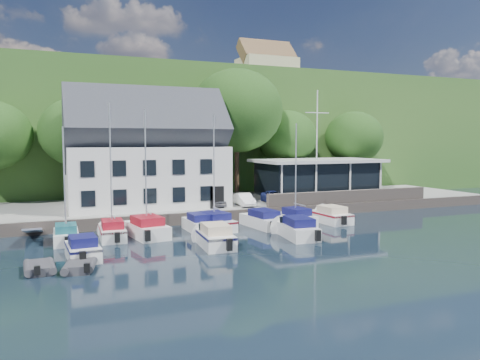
{
  "coord_description": "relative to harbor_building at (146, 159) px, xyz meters",
  "views": [
    {
      "loc": [
        -15.19,
        -26.8,
        7.08
      ],
      "look_at": [
        -0.69,
        9.0,
        3.81
      ],
      "focal_mm": 35.0,
      "sensor_mm": 36.0,
      "label": 1
    }
  ],
  "objects": [
    {
      "name": "boat_r1_3",
      "position": [
        2.34,
        -8.55,
        -4.63
      ],
      "size": [
        1.89,
        5.54,
        1.44
      ],
      "primitive_type": null,
      "rotation": [
        0.0,
        0.0,
        0.02
      ],
      "color": "silver",
      "rests_on": "ground"
    },
    {
      "name": "boat_r1_4",
      "position": [
        3.67,
        -8.55,
        -0.9
      ],
      "size": [
        3.12,
        6.34,
        8.91
      ],
      "primitive_type": null,
      "rotation": [
        0.0,
        0.0,
        0.17
      ],
      "color": "silver",
      "rests_on": "ground"
    },
    {
      "name": "tree_2",
      "position": [
        4.29,
        5.74,
        1.06
      ],
      "size": [
        7.91,
        7.91,
        10.81
      ],
      "primitive_type": null,
      "color": "#1A3810",
      "rests_on": "quay"
    },
    {
      "name": "boat_r2_0",
      "position": [
        -6.59,
        -14.32,
        -4.63
      ],
      "size": [
        2.24,
        5.04,
        1.44
      ],
      "primitive_type": null,
      "rotation": [
        0.0,
        0.0,
        0.06
      ],
      "color": "silver",
      "rests_on": "ground"
    },
    {
      "name": "ground",
      "position": [
        7.0,
        -16.5,
        -5.35
      ],
      "size": [
        180.0,
        180.0,
        0.0
      ],
      "primitive_type": "plane",
      "color": "black",
      "rests_on": "ground"
    },
    {
      "name": "dinghy_0",
      "position": [
        -8.95,
        -16.27,
        -5.03
      ],
      "size": [
        1.81,
        2.83,
        0.64
      ],
      "primitive_type": null,
      "rotation": [
        0.0,
        0.0,
        0.07
      ],
      "color": "#35353A",
      "rests_on": "ground"
    },
    {
      "name": "tree_5",
      "position": [
        26.39,
        4.78,
        0.47
      ],
      "size": [
        7.06,
        7.06,
        9.65
      ],
      "primitive_type": null,
      "color": "#1A3810",
      "rests_on": "quay"
    },
    {
      "name": "quay_face",
      "position": [
        7.0,
        -5.5,
        -4.85
      ],
      "size": [
        60.0,
        0.3,
        1.0
      ],
      "primitive_type": "cube",
      "color": "#70625A",
      "rests_on": "ground"
    },
    {
      "name": "car_white",
      "position": [
        8.44,
        -3.31,
        -3.77
      ],
      "size": [
        1.54,
        3.64,
        1.17
      ],
      "primitive_type": "imported",
      "rotation": [
        0.0,
        0.0,
        -0.09
      ],
      "color": "white",
      "rests_on": "quay"
    },
    {
      "name": "tree_1",
      "position": [
        -5.61,
        5.33,
        0.79
      ],
      "size": [
        7.53,
        7.53,
        10.29
      ],
      "primitive_type": null,
      "color": "#1A3810",
      "rests_on": "quay"
    },
    {
      "name": "dinghy_1",
      "position": [
        -6.87,
        -16.72,
        -5.02
      ],
      "size": [
        2.24,
        3.14,
        0.67
      ],
      "primitive_type": null,
      "rotation": [
        0.0,
        0.0,
        -0.2
      ],
      "color": "#35353A",
      "rests_on": "ground"
    },
    {
      "name": "hillside",
      "position": [
        7.0,
        45.5,
        2.65
      ],
      "size": [
        160.0,
        75.0,
        16.0
      ],
      "primitive_type": "cube",
      "color": "#2A521F",
      "rests_on": "ground"
    },
    {
      "name": "club_pavilion",
      "position": [
        18.0,
        -0.5,
        -2.3
      ],
      "size": [
        13.2,
        7.2,
        4.1
      ],
      "primitive_type": null,
      "color": "black",
      "rests_on": "quay"
    },
    {
      "name": "seawall",
      "position": [
        19.0,
        -5.1,
        -3.75
      ],
      "size": [
        18.0,
        0.5,
        1.2
      ],
      "primitive_type": "cube",
      "color": "#70625A",
      "rests_on": "quay"
    },
    {
      "name": "boat_r1_2",
      "position": [
        -1.81,
        -9.25,
        -0.55
      ],
      "size": [
        3.36,
        6.8,
        9.61
      ],
      "primitive_type": null,
      "rotation": [
        0.0,
        0.0,
        0.16
      ],
      "color": "silver",
      "rests_on": "ground"
    },
    {
      "name": "boat_r1_6",
      "position": [
        10.6,
        -9.23,
        -0.78
      ],
      "size": [
        2.78,
        5.77,
        9.13
      ],
      "primitive_type": null,
      "rotation": [
        0.0,
        0.0,
        0.13
      ],
      "color": "silver",
      "rests_on": "ground"
    },
    {
      "name": "gangway",
      "position": [
        -9.5,
        -7.5,
        -5.35
      ],
      "size": [
        1.2,
        6.0,
        1.4
      ],
      "primitive_type": null,
      "color": "silver",
      "rests_on": "ground"
    },
    {
      "name": "quay",
      "position": [
        7.0,
        1.0,
        -4.85
      ],
      "size": [
        60.0,
        13.0,
        1.0
      ],
      "primitive_type": "cube",
      "color": "gray",
      "rests_on": "ground"
    },
    {
      "name": "boat_r1_7",
      "position": [
        14.05,
        -9.21,
        -4.61
      ],
      "size": [
        2.53,
        5.93,
        1.48
      ],
      "primitive_type": null,
      "rotation": [
        0.0,
        0.0,
        0.06
      ],
      "color": "silver",
      "rests_on": "ground"
    },
    {
      "name": "flagpole",
      "position": [
        16.08,
        -3.5,
        1.14
      ],
      "size": [
        2.63,
        0.2,
        10.98
      ],
      "primitive_type": null,
      "color": "silver",
      "rests_on": "quay"
    },
    {
      "name": "field_patch",
      "position": [
        15.0,
        53.5,
        10.8
      ],
      "size": [
        50.0,
        30.0,
        0.3
      ],
      "primitive_type": "cube",
      "color": "olive",
      "rests_on": "hillside"
    },
    {
      "name": "tree_3",
      "position": [
        10.91,
        4.8,
        2.61
      ],
      "size": [
        10.18,
        10.18,
        13.92
      ],
      "primitive_type": null,
      "color": "#1A3810",
      "rests_on": "quay"
    },
    {
      "name": "boat_r1_0",
      "position": [
        -7.39,
        -9.21,
        -1.24
      ],
      "size": [
        1.85,
        5.23,
        8.22
      ],
      "primitive_type": null,
      "rotation": [
        0.0,
        0.0,
        -0.01
      ],
      "color": "silver",
      "rests_on": "ground"
    },
    {
      "name": "harbor_building",
      "position": [
        0.0,
        0.0,
        0.0
      ],
      "size": [
        14.4,
        8.2,
        8.7
      ],
      "primitive_type": null,
      "color": "silver",
      "rests_on": "quay"
    },
    {
      "name": "boat_r1_1",
      "position": [
        -4.28,
        -9.18,
        -0.93
      ],
      "size": [
        2.05,
        5.68,
        8.84
      ],
      "primitive_type": null,
      "rotation": [
        0.0,
        0.0,
        -0.04
      ],
      "color": "silver",
      "rests_on": "ground"
    },
    {
      "name": "car_dgrey",
      "position": [
        8.86,
        -2.58,
        -3.81
      ],
      "size": [
        2.32,
        4.0,
        1.09
      ],
      "primitive_type": "imported",
      "rotation": [
        0.0,
        0.0,
        -0.22
      ],
      "color": "#323237",
      "rests_on": "quay"
    },
    {
      "name": "car_silver",
      "position": [
        5.97,
        -2.69,
        -3.8
      ],
      "size": [
        1.71,
        3.39,
        1.11
      ],
      "primitive_type": "imported",
      "rotation": [
        0.0,
        0.0,
        -0.13
      ],
      "color": "#9F9FA4",
      "rests_on": "quay"
    },
    {
      "name": "tree_4",
      "position": [
        17.63,
        5.77,
        0.46
      ],
      "size": [
        7.04,
        7.04,
        9.63
      ],
      "primitive_type": null,
      "color": "#1A3810",
      "rests_on": "quay"
    },
    {
      "name": "farmhouse",
      "position": [
        29.0,
        35.5,
        14.75
      ],
      "size": [
        10.4,
        7.0,
        8.2
      ],
      "primitive_type": null,
      "color": "#BFB28E",
      "rests_on": "hillside"
    },
    {
      "name": "boat_r2_3",
      "position": [
        8.34,
        -13.61,
        -4.58
      ],
      "size": [
        2.84,
        6.57,
        1.54
      ],
      "primitive_type": null,
      "rotation": [
        0.0,
        0.0,
        -0.12
      ],
      "color": "silver",
      "rests_on": "ground"
    },
    {
      "name": "boat_r2_2",
      "position": [
        1.82,
        -14.08,
        -4.57
      ],
      "size": [
        2.51,
        6.22,
        1.56
      ],
      "primitive_type": null,
      "rotation": [
        0.0,
        0.0,
        -0.07
      ],
      "color": "silver",
      "rests_on": "ground"
    },
    {
      "name": "car_blue",
      "position": [
        11.87,
        -2.67,
        -3.71
      ],
      "size": [
        2.16,
        3.93,
        1.27
      ],
      "primitive_type": "imported",
      "rotation": [
        0.0,
        0.0,
        -0.2
      ],
      "color": "#2E3C8C",
      "rests_on": "quay"
    },
    {
      "name": "boat_r1_5",
      "position": [
        7.74,
        -8.9,
        -4.62
      ],
      "size": [
        2.83,
        6.8,
        1.47
      ],
      "primitive_type": null,
      "rotation": [
        0.0,
        0.0,
        0.11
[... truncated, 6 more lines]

